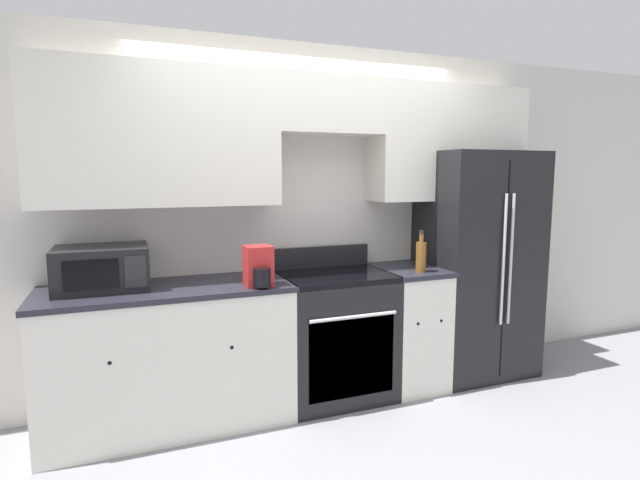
# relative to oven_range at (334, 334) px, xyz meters

# --- Properties ---
(ground_plane) EXTENTS (12.00, 12.00, 0.00)m
(ground_plane) POSITION_rel_oven_range_xyz_m (-0.11, -0.31, -0.47)
(ground_plane) COLOR gray
(wall_back) EXTENTS (8.00, 0.39, 2.60)m
(wall_back) POSITION_rel_oven_range_xyz_m (-0.12, 0.27, 1.09)
(wall_back) COLOR beige
(wall_back) RESTS_ON ground_plane
(lower_cabinets_left) EXTENTS (1.57, 0.64, 0.92)m
(lower_cabinets_left) POSITION_rel_oven_range_xyz_m (-1.17, 0.00, -0.00)
(lower_cabinets_left) COLOR silver
(lower_cabinets_left) RESTS_ON ground_plane
(lower_cabinets_right) EXTENTS (0.46, 0.64, 0.92)m
(lower_cabinets_right) POSITION_rel_oven_range_xyz_m (0.61, -0.00, -0.00)
(lower_cabinets_right) COLOR silver
(lower_cabinets_right) RESTS_ON ground_plane
(oven_range) EXTENTS (0.79, 0.65, 1.08)m
(oven_range) POSITION_rel_oven_range_xyz_m (0.00, 0.00, 0.00)
(oven_range) COLOR black
(oven_range) RESTS_ON ground_plane
(refrigerator) EXTENTS (0.88, 0.72, 1.81)m
(refrigerator) POSITION_rel_oven_range_xyz_m (1.27, 0.03, 0.44)
(refrigerator) COLOR black
(refrigerator) RESTS_ON ground_plane
(microwave) EXTENTS (0.55, 0.42, 0.27)m
(microwave) POSITION_rel_oven_range_xyz_m (-1.54, 0.07, 0.59)
(microwave) COLOR black
(microwave) RESTS_ON lower_cabinets_left
(bottle) EXTENTS (0.08, 0.08, 0.31)m
(bottle) POSITION_rel_oven_range_xyz_m (0.61, -0.18, 0.58)
(bottle) COLOR brown
(bottle) RESTS_ON lower_cabinets_right
(paper_towel_holder) EXTENTS (0.17, 0.22, 0.26)m
(paper_towel_holder) POSITION_rel_oven_range_xyz_m (-0.61, -0.20, 0.58)
(paper_towel_holder) COLOR #B22323
(paper_towel_holder) RESTS_ON lower_cabinets_left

